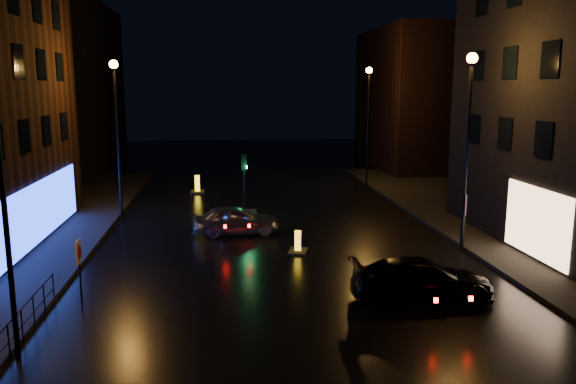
% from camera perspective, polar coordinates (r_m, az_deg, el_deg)
% --- Properties ---
extents(ground, '(120.00, 120.00, 0.00)m').
position_cam_1_polar(ground, '(17.91, 1.55, -12.34)').
color(ground, black).
rests_on(ground, ground).
extents(pavement_right, '(12.00, 44.00, 0.15)m').
position_cam_1_polar(pavement_right, '(30.16, 26.46, -3.79)').
color(pavement_right, black).
rests_on(pavement_right, ground).
extents(building_far_left, '(8.00, 16.00, 14.00)m').
position_cam_1_polar(building_far_left, '(53.08, -22.03, 9.82)').
color(building_far_left, black).
rests_on(building_far_left, ground).
extents(building_far_right, '(8.00, 14.00, 12.00)m').
position_cam_1_polar(building_far_right, '(51.39, 13.12, 9.19)').
color(building_far_right, black).
rests_on(building_far_right, ground).
extents(street_lamp_lfar, '(0.44, 0.44, 8.37)m').
position_cam_1_polar(street_lamp_lfar, '(30.82, -17.04, 7.48)').
color(street_lamp_lfar, black).
rests_on(street_lamp_lfar, ground).
extents(street_lamp_rnear, '(0.44, 0.44, 8.37)m').
position_cam_1_polar(street_lamp_rnear, '(24.60, 17.86, 6.77)').
color(street_lamp_rnear, black).
rests_on(street_lamp_rnear, ground).
extents(street_lamp_rfar, '(0.44, 0.44, 8.37)m').
position_cam_1_polar(street_lamp_rfar, '(39.69, 8.16, 8.41)').
color(street_lamp_rfar, black).
rests_on(street_lamp_rfar, ground).
extents(traffic_signal, '(1.40, 2.40, 3.45)m').
position_cam_1_polar(traffic_signal, '(31.03, -4.44, -1.51)').
color(traffic_signal, black).
rests_on(traffic_signal, ground).
extents(guard_railing, '(0.05, 6.04, 1.00)m').
position_cam_1_polar(guard_railing, '(17.44, -25.46, -11.43)').
color(guard_railing, black).
rests_on(guard_railing, ground).
extents(silver_hatchback, '(4.18, 1.87, 1.40)m').
position_cam_1_polar(silver_hatchback, '(27.19, -5.34, -2.83)').
color(silver_hatchback, '#9A9CA1').
rests_on(silver_hatchback, ground).
extents(dark_sedan, '(4.80, 2.06, 1.38)m').
position_cam_1_polar(dark_sedan, '(19.37, 13.46, -8.66)').
color(dark_sedan, black).
rests_on(dark_sedan, ground).
extents(bollard_near, '(1.00, 1.25, 0.96)m').
position_cam_1_polar(bollard_near, '(24.20, 1.00, -5.67)').
color(bollard_near, black).
rests_on(bollard_near, ground).
extents(bollard_far, '(0.90, 1.35, 1.18)m').
position_cam_1_polar(bollard_far, '(38.28, -9.18, 0.31)').
color(bollard_far, black).
rests_on(bollard_far, ground).
extents(road_sign_left, '(0.07, 0.55, 2.27)m').
position_cam_1_polar(road_sign_left, '(18.93, -20.47, -6.28)').
color(road_sign_left, black).
rests_on(road_sign_left, ground).
extents(road_sign_right, '(0.26, 0.58, 2.48)m').
position_cam_1_polar(road_sign_right, '(25.16, 17.55, -1.67)').
color(road_sign_right, black).
rests_on(road_sign_right, ground).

